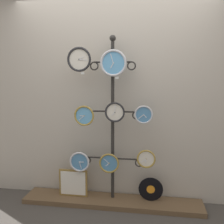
{
  "coord_description": "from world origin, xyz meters",
  "views": [
    {
      "loc": [
        0.48,
        -2.66,
        1.59
      ],
      "look_at": [
        0.0,
        0.36,
        1.15
      ],
      "focal_mm": 42.0,
      "sensor_mm": 36.0,
      "label": 1
    }
  ],
  "objects_px": {
    "clock_middle_center": "(115,112)",
    "picture_frame": "(73,183)",
    "display_stand": "(113,140)",
    "clock_middle_left": "(84,116)",
    "clock_bottom_center": "(109,163)",
    "clock_bottom_right": "(146,159)",
    "clock_middle_right": "(144,115)",
    "clock_bottom_left": "(80,162)",
    "clock_top_left": "(79,59)",
    "vinyl_record": "(151,189)",
    "clock_top_center": "(113,63)"
  },
  "relations": [
    {
      "from": "clock_bottom_center",
      "to": "clock_bottom_right",
      "type": "relative_size",
      "value": 1.11
    },
    {
      "from": "clock_middle_center",
      "to": "picture_frame",
      "type": "xyz_separation_m",
      "value": [
        -0.53,
        0.03,
        -0.92
      ]
    },
    {
      "from": "clock_bottom_right",
      "to": "clock_bottom_left",
      "type": "bearing_deg",
      "value": 178.57
    },
    {
      "from": "display_stand",
      "to": "clock_bottom_center",
      "type": "relative_size",
      "value": 8.33
    },
    {
      "from": "clock_top_left",
      "to": "clock_bottom_center",
      "type": "height_order",
      "value": "clock_top_left"
    },
    {
      "from": "display_stand",
      "to": "clock_middle_right",
      "type": "height_order",
      "value": "display_stand"
    },
    {
      "from": "clock_bottom_center",
      "to": "picture_frame",
      "type": "relative_size",
      "value": 0.67
    },
    {
      "from": "clock_bottom_center",
      "to": "vinyl_record",
      "type": "height_order",
      "value": "clock_bottom_center"
    },
    {
      "from": "display_stand",
      "to": "clock_bottom_right",
      "type": "relative_size",
      "value": 9.26
    },
    {
      "from": "clock_top_left",
      "to": "clock_bottom_left",
      "type": "distance_m",
      "value": 1.23
    },
    {
      "from": "clock_middle_left",
      "to": "clock_middle_center",
      "type": "height_order",
      "value": "clock_middle_center"
    },
    {
      "from": "clock_top_left",
      "to": "clock_bottom_center",
      "type": "relative_size",
      "value": 1.16
    },
    {
      "from": "clock_bottom_center",
      "to": "clock_middle_center",
      "type": "bearing_deg",
      "value": 5.02
    },
    {
      "from": "vinyl_record",
      "to": "picture_frame",
      "type": "xyz_separation_m",
      "value": [
        -0.97,
        -0.02,
        0.02
      ]
    },
    {
      "from": "clock_middle_left",
      "to": "clock_top_left",
      "type": "bearing_deg",
      "value": 165.62
    },
    {
      "from": "clock_middle_left",
      "to": "clock_middle_center",
      "type": "relative_size",
      "value": 1.02
    },
    {
      "from": "clock_top_left",
      "to": "clock_middle_right",
      "type": "distance_m",
      "value": 0.98
    },
    {
      "from": "clock_middle_center",
      "to": "clock_bottom_right",
      "type": "bearing_deg",
      "value": -2.58
    },
    {
      "from": "clock_top_center",
      "to": "clock_middle_left",
      "type": "height_order",
      "value": "clock_top_center"
    },
    {
      "from": "clock_middle_left",
      "to": "clock_middle_right",
      "type": "bearing_deg",
      "value": 2.53
    },
    {
      "from": "clock_middle_center",
      "to": "clock_middle_left",
      "type": "bearing_deg",
      "value": -175.0
    },
    {
      "from": "clock_top_center",
      "to": "clock_middle_center",
      "type": "relative_size",
      "value": 1.29
    },
    {
      "from": "clock_middle_left",
      "to": "clock_bottom_right",
      "type": "xyz_separation_m",
      "value": [
        0.73,
        0.01,
        -0.49
      ]
    },
    {
      "from": "clock_middle_right",
      "to": "vinyl_record",
      "type": "xyz_separation_m",
      "value": [
        0.1,
        0.06,
        -0.92
      ]
    },
    {
      "from": "clock_bottom_left",
      "to": "clock_bottom_center",
      "type": "relative_size",
      "value": 1.02
    },
    {
      "from": "clock_middle_left",
      "to": "vinyl_record",
      "type": "xyz_separation_m",
      "value": [
        0.79,
        0.09,
        -0.9
      ]
    },
    {
      "from": "clock_bottom_right",
      "to": "clock_middle_left",
      "type": "bearing_deg",
      "value": -178.85
    },
    {
      "from": "clock_middle_left",
      "to": "clock_middle_right",
      "type": "relative_size",
      "value": 1.13
    },
    {
      "from": "clock_top_center",
      "to": "display_stand",
      "type": "bearing_deg",
      "value": 104.26
    },
    {
      "from": "display_stand",
      "to": "clock_middle_center",
      "type": "height_order",
      "value": "display_stand"
    },
    {
      "from": "clock_middle_left",
      "to": "picture_frame",
      "type": "height_order",
      "value": "clock_middle_left"
    },
    {
      "from": "clock_bottom_left",
      "to": "display_stand",
      "type": "bearing_deg",
      "value": 11.15
    },
    {
      "from": "display_stand",
      "to": "clock_bottom_right",
      "type": "height_order",
      "value": "display_stand"
    },
    {
      "from": "display_stand",
      "to": "clock_middle_left",
      "type": "relative_size",
      "value": 8.43
    },
    {
      "from": "clock_middle_left",
      "to": "clock_bottom_center",
      "type": "bearing_deg",
      "value": 4.99
    },
    {
      "from": "clock_middle_center",
      "to": "clock_middle_right",
      "type": "xyz_separation_m",
      "value": [
        0.33,
        -0.0,
        -0.02
      ]
    },
    {
      "from": "clock_middle_left",
      "to": "picture_frame",
      "type": "distance_m",
      "value": 0.89
    },
    {
      "from": "picture_frame",
      "to": "clock_middle_center",
      "type": "bearing_deg",
      "value": -3.73
    },
    {
      "from": "clock_bottom_left",
      "to": "picture_frame",
      "type": "xyz_separation_m",
      "value": [
        -0.1,
        0.03,
        -0.29
      ]
    },
    {
      "from": "clock_middle_right",
      "to": "clock_bottom_left",
      "type": "bearing_deg",
      "value": 179.68
    },
    {
      "from": "clock_middle_left",
      "to": "vinyl_record",
      "type": "distance_m",
      "value": 1.2
    },
    {
      "from": "clock_middle_center",
      "to": "clock_middle_right",
      "type": "distance_m",
      "value": 0.34
    },
    {
      "from": "display_stand",
      "to": "clock_middle_right",
      "type": "bearing_deg",
      "value": -12.52
    },
    {
      "from": "clock_middle_center",
      "to": "picture_frame",
      "type": "bearing_deg",
      "value": 176.27
    },
    {
      "from": "clock_bottom_left",
      "to": "clock_bottom_right",
      "type": "xyz_separation_m",
      "value": [
        0.81,
        -0.02,
        0.09
      ]
    },
    {
      "from": "clock_top_left",
      "to": "clock_bottom_center",
      "type": "distance_m",
      "value": 1.28
    },
    {
      "from": "picture_frame",
      "to": "display_stand",
      "type": "bearing_deg",
      "value": 5.42
    },
    {
      "from": "clock_middle_center",
      "to": "clock_bottom_center",
      "type": "distance_m",
      "value": 0.62
    },
    {
      "from": "clock_bottom_center",
      "to": "clock_top_center",
      "type": "bearing_deg",
      "value": 3.68
    },
    {
      "from": "display_stand",
      "to": "clock_bottom_left",
      "type": "distance_m",
      "value": 0.49
    }
  ]
}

